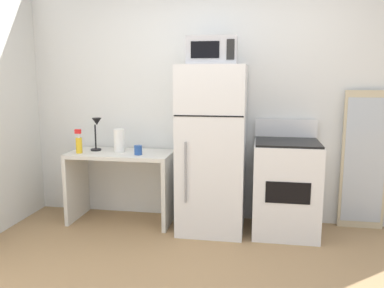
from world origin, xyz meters
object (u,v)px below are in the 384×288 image
(microwave, at_px, (213,51))
(leaning_mirror, at_px, (364,161))
(desk_lamp, at_px, (96,128))
(paper_towel_roll, at_px, (119,140))
(oven_range, at_px, (286,187))
(spray_bottle, at_px, (79,144))
(coffee_mug, at_px, (138,150))
(refrigerator, at_px, (212,149))
(desk, at_px, (121,174))

(microwave, xyz_separation_m, leaning_mirror, (1.50, 0.30, -1.07))
(desk_lamp, relative_size, paper_towel_roll, 1.47)
(desk_lamp, distance_m, oven_range, 2.04)
(paper_towel_roll, height_order, oven_range, oven_range)
(spray_bottle, height_order, coffee_mug, spray_bottle)
(refrigerator, bearing_deg, desk, 176.94)
(oven_range, bearing_deg, leaning_mirror, 18.25)
(desk, distance_m, coffee_mug, 0.37)
(desk, height_order, refrigerator, refrigerator)
(oven_range, bearing_deg, desk_lamp, 178.08)
(microwave, bearing_deg, desk, 175.69)
(desk_lamp, bearing_deg, microwave, -4.93)
(oven_range, bearing_deg, desk, 178.93)
(paper_towel_roll, height_order, coffee_mug, paper_towel_roll)
(desk, bearing_deg, paper_towel_roll, 133.15)
(spray_bottle, height_order, oven_range, oven_range)
(desk_lamp, xyz_separation_m, oven_range, (1.97, -0.07, -0.52))
(refrigerator, relative_size, microwave, 3.56)
(desk_lamp, xyz_separation_m, leaning_mirror, (2.74, 0.19, -0.29))
(paper_towel_roll, relative_size, microwave, 0.52)
(desk_lamp, xyz_separation_m, refrigerator, (1.24, -0.09, -0.17))
(paper_towel_roll, xyz_separation_m, oven_range, (1.72, -0.06, -0.40))
(microwave, bearing_deg, coffee_mug, -177.89)
(desk_lamp, distance_m, leaning_mirror, 2.76)
(desk, distance_m, oven_range, 1.69)
(oven_range, bearing_deg, microwave, -176.74)
(oven_range, relative_size, leaning_mirror, 0.79)
(desk, distance_m, leaning_mirror, 2.48)
(oven_range, height_order, leaning_mirror, leaning_mirror)
(coffee_mug, relative_size, refrigerator, 0.06)
(paper_towel_roll, xyz_separation_m, spray_bottle, (-0.38, -0.14, -0.02))
(paper_towel_roll, bearing_deg, desk, -46.85)
(paper_towel_roll, distance_m, oven_range, 1.76)
(coffee_mug, distance_m, refrigerator, 0.75)
(spray_bottle, bearing_deg, coffee_mug, 1.67)
(desk, xyz_separation_m, desk_lamp, (-0.27, 0.03, 0.47))
(coffee_mug, xyz_separation_m, leaning_mirror, (2.24, 0.32, -0.10))
(refrigerator, bearing_deg, desk_lamp, 176.04)
(desk, bearing_deg, leaning_mirror, 5.18)
(refrigerator, xyz_separation_m, leaning_mirror, (1.50, 0.28, -0.12))
(refrigerator, height_order, leaning_mirror, refrigerator)
(desk_lamp, height_order, oven_range, desk_lamp)
(leaning_mirror, bearing_deg, oven_range, -161.75)
(desk, height_order, paper_towel_roll, paper_towel_roll)
(desk, xyz_separation_m, oven_range, (1.69, -0.03, -0.05))
(desk_lamp, distance_m, refrigerator, 1.26)
(microwave, distance_m, oven_range, 1.49)
(desk_lamp, xyz_separation_m, spray_bottle, (-0.13, -0.15, -0.14))
(spray_bottle, bearing_deg, desk, 16.26)
(desk, xyz_separation_m, refrigerator, (0.97, -0.05, 0.30))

